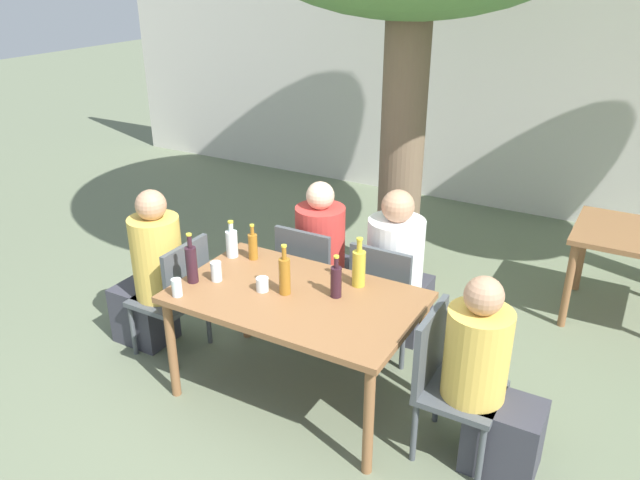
{
  "coord_description": "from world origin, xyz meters",
  "views": [
    {
      "loc": [
        1.77,
        -2.84,
        2.64
      ],
      "look_at": [
        0.0,
        0.3,
        1.0
      ],
      "focal_mm": 35.0,
      "sensor_mm": 36.0,
      "label": 1
    }
  ],
  "objects_px": {
    "person_seated_2": "(325,259)",
    "patio_chair_2": "(310,274)",
    "person_seated_3": "(398,273)",
    "oil_cruet_0": "(359,267)",
    "person_seated_1": "(489,386)",
    "drinking_glass_2": "(262,284)",
    "patio_chair_0": "(177,292)",
    "dining_table_front": "(296,306)",
    "wine_bottle_3": "(336,281)",
    "water_bottle_5": "(232,243)",
    "person_seated_0": "(151,277)",
    "drinking_glass_0": "(216,271)",
    "amber_bottle_1": "(285,275)",
    "patio_chair_1": "(447,376)",
    "patio_chair_3": "(385,294)",
    "amber_bottle_2": "(253,246)",
    "wine_bottle_4": "(192,263)",
    "drinking_glass_1": "(177,288)"
  },
  "relations": [
    {
      "from": "drinking_glass_0",
      "to": "dining_table_front",
      "type": "bearing_deg",
      "value": 9.41
    },
    {
      "from": "water_bottle_5",
      "to": "wine_bottle_3",
      "type": "bearing_deg",
      "value": -9.21
    },
    {
      "from": "patio_chair_3",
      "to": "amber_bottle_2",
      "type": "height_order",
      "value": "amber_bottle_2"
    },
    {
      "from": "oil_cruet_0",
      "to": "drinking_glass_0",
      "type": "xyz_separation_m",
      "value": [
        -0.82,
        -0.39,
        -0.06
      ]
    },
    {
      "from": "person_seated_2",
      "to": "amber_bottle_1",
      "type": "bearing_deg",
      "value": 103.95
    },
    {
      "from": "person_seated_2",
      "to": "oil_cruet_0",
      "type": "xyz_separation_m",
      "value": [
        0.58,
        -0.63,
        0.35
      ]
    },
    {
      "from": "water_bottle_5",
      "to": "drinking_glass_0",
      "type": "relative_size",
      "value": 2.05
    },
    {
      "from": "drinking_glass_0",
      "to": "person_seated_1",
      "type": "bearing_deg",
      "value": 2.91
    },
    {
      "from": "patio_chair_2",
      "to": "person_seated_1",
      "type": "height_order",
      "value": "person_seated_1"
    },
    {
      "from": "patio_chair_1",
      "to": "person_seated_2",
      "type": "bearing_deg",
      "value": 54.39
    },
    {
      "from": "wine_bottle_4",
      "to": "person_seated_0",
      "type": "bearing_deg",
      "value": 162.13
    },
    {
      "from": "patio_chair_0",
      "to": "person_seated_2",
      "type": "relative_size",
      "value": 0.76
    },
    {
      "from": "oil_cruet_0",
      "to": "amber_bottle_2",
      "type": "bearing_deg",
      "value": -179.22
    },
    {
      "from": "amber_bottle_2",
      "to": "drinking_glass_0",
      "type": "distance_m",
      "value": 0.38
    },
    {
      "from": "amber_bottle_2",
      "to": "wine_bottle_4",
      "type": "relative_size",
      "value": 0.76
    },
    {
      "from": "drinking_glass_2",
      "to": "patio_chair_0",
      "type": "bearing_deg",
      "value": 175.76
    },
    {
      "from": "drinking_glass_0",
      "to": "amber_bottle_1",
      "type": "bearing_deg",
      "value": 8.55
    },
    {
      "from": "patio_chair_0",
      "to": "amber_bottle_2",
      "type": "xyz_separation_m",
      "value": [
        0.47,
        0.29,
        0.35
      ]
    },
    {
      "from": "person_seated_2",
      "to": "patio_chair_2",
      "type": "bearing_deg",
      "value": 90.0
    },
    {
      "from": "drinking_glass_1",
      "to": "drinking_glass_0",
      "type": "bearing_deg",
      "value": 72.83
    },
    {
      "from": "dining_table_front",
      "to": "oil_cruet_0",
      "type": "relative_size",
      "value": 4.61
    },
    {
      "from": "person_seated_3",
      "to": "oil_cruet_0",
      "type": "relative_size",
      "value": 3.72
    },
    {
      "from": "amber_bottle_2",
      "to": "water_bottle_5",
      "type": "xyz_separation_m",
      "value": [
        -0.15,
        -0.04,
        0.0
      ]
    },
    {
      "from": "amber_bottle_1",
      "to": "amber_bottle_2",
      "type": "relative_size",
      "value": 1.29
    },
    {
      "from": "oil_cruet_0",
      "to": "wine_bottle_3",
      "type": "height_order",
      "value": "oil_cruet_0"
    },
    {
      "from": "wine_bottle_4",
      "to": "drinking_glass_0",
      "type": "xyz_separation_m",
      "value": [
        0.12,
        0.09,
        -0.07
      ]
    },
    {
      "from": "patio_chair_1",
      "to": "patio_chair_3",
      "type": "xyz_separation_m",
      "value": [
        -0.68,
        0.69,
        0.0
      ]
    },
    {
      "from": "wine_bottle_3",
      "to": "water_bottle_5",
      "type": "relative_size",
      "value": 1.04
    },
    {
      "from": "person_seated_1",
      "to": "drinking_glass_0",
      "type": "distance_m",
      "value": 1.79
    },
    {
      "from": "patio_chair_3",
      "to": "water_bottle_5",
      "type": "bearing_deg",
      "value": 24.74
    },
    {
      "from": "person_seated_0",
      "to": "person_seated_1",
      "type": "relative_size",
      "value": 1.06
    },
    {
      "from": "person_seated_0",
      "to": "drinking_glass_0",
      "type": "height_order",
      "value": "person_seated_0"
    },
    {
      "from": "patio_chair_3",
      "to": "person_seated_2",
      "type": "distance_m",
      "value": 0.65
    },
    {
      "from": "patio_chair_3",
      "to": "patio_chair_0",
      "type": "bearing_deg",
      "value": 28.25
    },
    {
      "from": "person_seated_2",
      "to": "water_bottle_5",
      "type": "bearing_deg",
      "value": 61.72
    },
    {
      "from": "person_seated_1",
      "to": "patio_chair_0",
      "type": "bearing_deg",
      "value": 90.0
    },
    {
      "from": "amber_bottle_2",
      "to": "drinking_glass_0",
      "type": "xyz_separation_m",
      "value": [
        -0.02,
        -0.38,
        -0.03
      ]
    },
    {
      "from": "patio_chair_1",
      "to": "amber_bottle_2",
      "type": "bearing_deg",
      "value": 79.24
    },
    {
      "from": "amber_bottle_2",
      "to": "dining_table_front",
      "type": "bearing_deg",
      "value": -28.91
    },
    {
      "from": "patio_chair_1",
      "to": "person_seated_1",
      "type": "xyz_separation_m",
      "value": [
        0.23,
        -0.0,
        0.02
      ]
    },
    {
      "from": "patio_chair_0",
      "to": "patio_chair_2",
      "type": "relative_size",
      "value": 1.0
    },
    {
      "from": "person_seated_2",
      "to": "amber_bottle_2",
      "type": "distance_m",
      "value": 0.74
    },
    {
      "from": "patio_chair_3",
      "to": "oil_cruet_0",
      "type": "relative_size",
      "value": 2.71
    },
    {
      "from": "person_seated_0",
      "to": "drinking_glass_0",
      "type": "bearing_deg",
      "value": 82.42
    },
    {
      "from": "person_seated_1",
      "to": "wine_bottle_3",
      "type": "bearing_deg",
      "value": 84.14
    },
    {
      "from": "wine_bottle_4",
      "to": "drinking_glass_2",
      "type": "bearing_deg",
      "value": 14.97
    },
    {
      "from": "patio_chair_3",
      "to": "person_seated_2",
      "type": "bearing_deg",
      "value": -20.9
    },
    {
      "from": "patio_chair_0",
      "to": "patio_chair_1",
      "type": "xyz_separation_m",
      "value": [
        1.97,
        0.0,
        0.0
      ]
    },
    {
      "from": "patio_chair_0",
      "to": "amber_bottle_1",
      "type": "height_order",
      "value": "amber_bottle_1"
    },
    {
      "from": "patio_chair_1",
      "to": "drinking_glass_2",
      "type": "height_order",
      "value": "patio_chair_1"
    }
  ]
}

